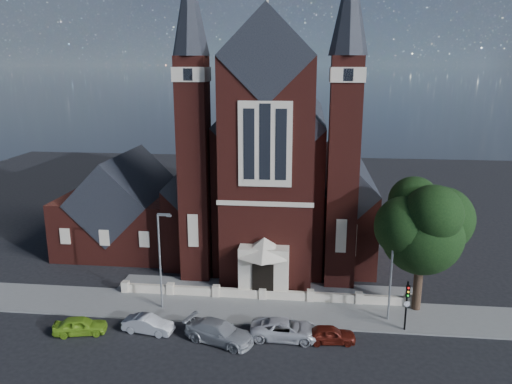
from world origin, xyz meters
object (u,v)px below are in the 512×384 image
church (277,167)px  traffic_signal (407,300)px  parish_hall (126,210)px  street_tree (425,229)px  street_lamp_right (393,265)px  car_silver_a (148,324)px  car_dark_red (330,334)px  car_white_suv (286,329)px  street_lamp_left (161,256)px  car_silver_b (219,332)px  car_lime_van (80,326)px

church → traffic_signal: size_ratio=8.72×
parish_hall → street_tree: 31.27m
street_lamp_right → car_silver_a: (-18.02, -3.73, -3.97)m
street_lamp_right → car_dark_red: 7.16m
parish_hall → car_white_suv: bearing=-43.8°
street_tree → traffic_signal: bearing=-115.9°
street_tree → car_dark_red: (-7.20, -5.38, -6.34)m
street_lamp_left → car_silver_b: (5.45, -4.44, -3.85)m
street_tree → car_lime_van: size_ratio=2.79×
street_lamp_right → car_lime_van: 23.70m
parish_hall → traffic_signal: 31.20m
street_lamp_left → traffic_signal: bearing=-4.8°
street_tree → car_silver_a: street_tree is taller
church → street_lamp_right: bearing=-62.0°
car_lime_van → street_tree: bearing=-89.3°
street_lamp_left → traffic_signal: street_lamp_left is taller
street_lamp_left → car_dark_red: (13.31, -3.68, -3.97)m
church → car_silver_a: (-7.93, -22.67, -7.56)m
street_tree → car_silver_a: bearing=-165.2°
car_white_suv → street_lamp_left: bearing=72.1°
car_lime_van → parish_hall: bearing=-3.3°
street_lamp_right → car_white_suv: 9.44m
car_silver_a → car_white_suv: size_ratio=0.75×
parish_hall → car_silver_a: parish_hall is taller
car_lime_van → car_silver_a: car_lime_van is taller
car_lime_van → car_silver_b: 10.38m
street_lamp_right → traffic_signal: size_ratio=2.02×
street_lamp_left → street_lamp_right: 18.00m
traffic_signal → car_silver_b: bearing=-168.0°
church → street_tree: church is taller
street_lamp_left → parish_hall: bearing=120.0°
car_white_suv → car_silver_b: bearing=102.7°
traffic_signal → car_white_suv: bearing=-167.8°
car_silver_b → car_white_suv: car_silver_b is taller
church → car_dark_red: 24.45m
traffic_signal → car_lime_van: (-23.84, -2.90, -1.93)m
church → traffic_signal: church is taller
traffic_signal → street_lamp_left: bearing=175.2°
street_tree → street_lamp_right: (-2.51, -1.71, -2.36)m
car_lime_van → car_silver_a: (4.91, 0.75, -0.03)m
parish_hall → traffic_signal: size_ratio=3.05×
traffic_signal → car_lime_van: traffic_signal is taller
car_lime_van → car_white_suv: bearing=-99.1°
street_tree → street_lamp_right: 3.84m
car_silver_b → street_lamp_right: bearing=-50.8°
street_tree → car_lime_van: street_tree is taller
street_lamp_right → car_silver_a: 18.82m
parish_hall → car_dark_red: bearing=-39.6°
church → parish_hall: bearing=-162.8°
church → car_lime_van: 27.75m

